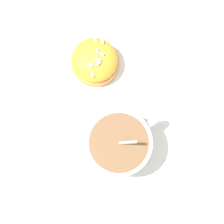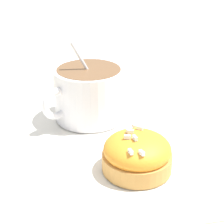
# 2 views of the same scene
# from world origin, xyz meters

# --- Properties ---
(ground_plane) EXTENTS (3.00, 3.00, 0.00)m
(ground_plane) POSITION_xyz_m (0.00, 0.00, 0.00)
(ground_plane) COLOR #C6B793
(paper_napkin) EXTENTS (0.35, 0.33, 0.00)m
(paper_napkin) POSITION_xyz_m (0.00, 0.00, 0.00)
(paper_napkin) COLOR white
(paper_napkin) RESTS_ON ground_plane
(coffee_cup) EXTENTS (0.10, 0.12, 0.11)m
(coffee_cup) POSITION_xyz_m (0.07, 0.02, 0.04)
(coffee_cup) COLOR white
(coffee_cup) RESTS_ON paper_napkin
(frosted_pastry) EXTENTS (0.08, 0.08, 0.05)m
(frosted_pastry) POSITION_xyz_m (-0.07, -0.01, 0.02)
(frosted_pastry) COLOR #D19347
(frosted_pastry) RESTS_ON paper_napkin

